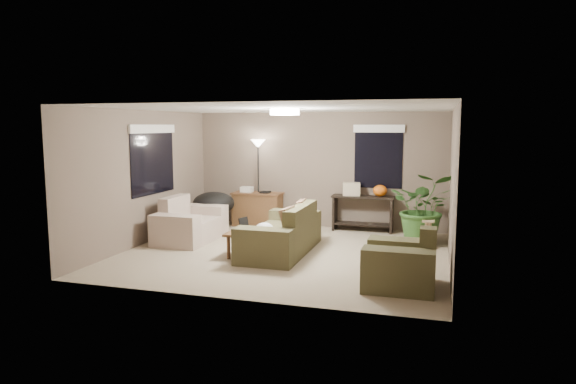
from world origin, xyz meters
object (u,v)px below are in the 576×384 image
(armchair, at_px, (401,266))
(houseplant, at_px, (424,215))
(coffee_table, at_px, (256,237))
(papasan_chair, at_px, (214,207))
(main_sofa, at_px, (283,236))
(loveseat, at_px, (189,225))
(cat_scratching_post, at_px, (428,235))
(floor_lamp, at_px, (258,154))
(desk, at_px, (258,209))
(console_table, at_px, (363,210))

(armchair, height_order, houseplant, houseplant)
(coffee_table, height_order, papasan_chair, papasan_chair)
(main_sofa, bearing_deg, coffee_table, -124.20)
(loveseat, distance_m, houseplant, 4.51)
(cat_scratching_post, bearing_deg, armchair, -96.61)
(loveseat, xyz_separation_m, houseplant, (4.36, 1.13, 0.22))
(main_sofa, distance_m, armchair, 2.54)
(armchair, relative_size, houseplant, 0.75)
(armchair, bearing_deg, floor_lamp, 133.50)
(coffee_table, xyz_separation_m, desk, (-0.92, 2.60, 0.02))
(armchair, xyz_separation_m, console_table, (-1.07, 3.64, 0.14))
(loveseat, bearing_deg, desk, 65.43)
(main_sofa, relative_size, coffee_table, 2.20)
(armchair, xyz_separation_m, coffee_table, (-2.45, 0.91, 0.06))
(cat_scratching_post, bearing_deg, desk, 165.04)
(console_table, distance_m, floor_lamp, 2.58)
(console_table, distance_m, papasan_chair, 3.19)
(console_table, height_order, papasan_chair, papasan_chair)
(armchair, height_order, papasan_chair, armchair)
(loveseat, xyz_separation_m, armchair, (4.16, -1.80, 0.00))
(papasan_chair, xyz_separation_m, cat_scratching_post, (4.48, -0.45, -0.25))
(console_table, distance_m, cat_scratching_post, 1.77)
(main_sofa, height_order, coffee_table, main_sofa)
(coffee_table, relative_size, console_table, 0.77)
(armchair, distance_m, papasan_chair, 5.15)
(loveseat, relative_size, floor_lamp, 0.84)
(coffee_table, height_order, houseplant, houseplant)
(armchair, height_order, coffee_table, armchair)
(loveseat, bearing_deg, papasan_chair, 91.30)
(armchair, bearing_deg, houseplant, 86.14)
(loveseat, xyz_separation_m, desk, (0.79, 1.72, 0.08))
(cat_scratching_post, bearing_deg, coffee_table, -149.47)
(console_table, bearing_deg, armchair, -73.68)
(papasan_chair, bearing_deg, loveseat, -88.70)
(armchair, relative_size, cat_scratching_post, 2.00)
(papasan_chair, bearing_deg, cat_scratching_post, -5.75)
(loveseat, distance_m, floor_lamp, 2.32)
(desk, distance_m, floor_lamp, 1.22)
(floor_lamp, bearing_deg, cat_scratching_post, -15.50)
(armchair, xyz_separation_m, floor_lamp, (-3.37, 3.55, 1.30))
(coffee_table, xyz_separation_m, papasan_chair, (-1.73, 2.07, 0.11))
(main_sofa, bearing_deg, desk, 120.49)
(main_sofa, relative_size, houseplant, 1.65)
(coffee_table, bearing_deg, houseplant, 37.20)
(coffee_table, height_order, console_table, console_table)
(main_sofa, height_order, papasan_chair, main_sofa)
(console_table, bearing_deg, floor_lamp, -177.73)
(papasan_chair, xyz_separation_m, floor_lamp, (0.82, 0.56, 1.13))
(papasan_chair, bearing_deg, houseplant, -0.77)
(papasan_chair, bearing_deg, floor_lamp, 34.41)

